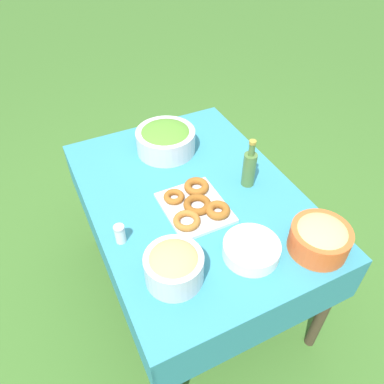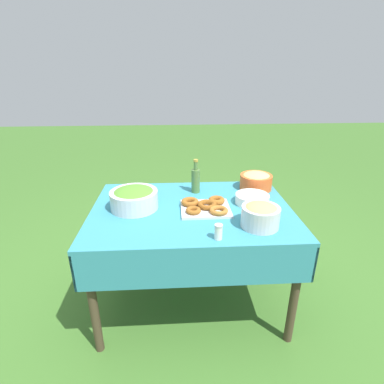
{
  "view_description": "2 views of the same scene",
  "coord_description": "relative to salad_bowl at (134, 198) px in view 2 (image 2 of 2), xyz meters",
  "views": [
    {
      "loc": [
        1.1,
        -0.54,
        1.88
      ],
      "look_at": [
        0.03,
        -0.02,
        0.78
      ],
      "focal_mm": 35.0,
      "sensor_mm": 36.0,
      "label": 1
    },
    {
      "loc": [
        -0.1,
        -1.7,
        1.55
      ],
      "look_at": [
        0.0,
        0.03,
        0.82
      ],
      "focal_mm": 28.0,
      "sensor_mm": 36.0,
      "label": 2
    }
  ],
  "objects": [
    {
      "name": "plate_stack",
      "position": [
        0.76,
        0.03,
        -0.04
      ],
      "size": [
        0.22,
        0.22,
        0.06
      ],
      "color": "white",
      "rests_on": "picnic_table"
    },
    {
      "name": "pasta_bowl",
      "position": [
        0.85,
        0.28,
        -0.01
      ],
      "size": [
        0.23,
        0.23,
        0.13
      ],
      "color": "#E05B28",
      "rests_on": "picnic_table"
    },
    {
      "name": "ground_plane",
      "position": [
        0.36,
        -0.02,
        -0.8
      ],
      "size": [
        14.0,
        14.0,
        0.0
      ],
      "primitive_type": "plane",
      "color": "#3D6B28"
    },
    {
      "name": "donut_platter",
      "position": [
        0.44,
        -0.05,
        -0.05
      ],
      "size": [
        0.32,
        0.28,
        0.05
      ],
      "color": "silver",
      "rests_on": "picnic_table"
    },
    {
      "name": "olive_oil_bottle",
      "position": [
        0.4,
        0.24,
        0.02
      ],
      "size": [
        0.06,
        0.06,
        0.24
      ],
      "color": "#4C7238",
      "rests_on": "picnic_table"
    },
    {
      "name": "bread_bowl",
      "position": [
        0.73,
        -0.28,
        0.0
      ],
      "size": [
        0.21,
        0.21,
        0.14
      ],
      "color": "silver",
      "rests_on": "picnic_table"
    },
    {
      "name": "picnic_table",
      "position": [
        0.36,
        -0.02,
        -0.17
      ],
      "size": [
        1.26,
        0.9,
        0.73
      ],
      "color": "teal",
      "rests_on": "ground_plane"
    },
    {
      "name": "salt_shaker",
      "position": [
        0.48,
        -0.4,
        -0.03
      ],
      "size": [
        0.04,
        0.04,
        0.08
      ],
      "color": "white",
      "rests_on": "picnic_table"
    },
    {
      "name": "salad_bowl",
      "position": [
        0.0,
        0.0,
        0.0
      ],
      "size": [
        0.3,
        0.3,
        0.14
      ],
      "color": "silver",
      "rests_on": "picnic_table"
    }
  ]
}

